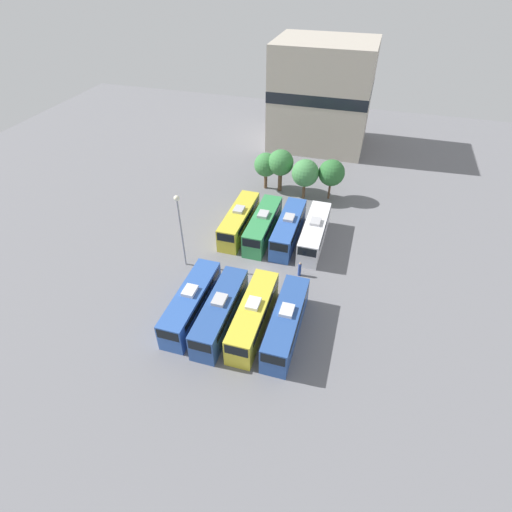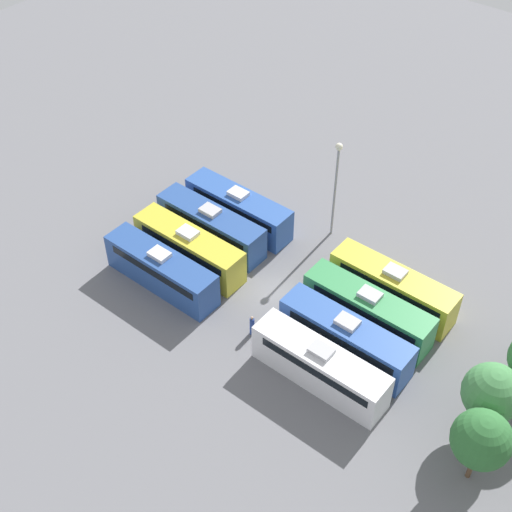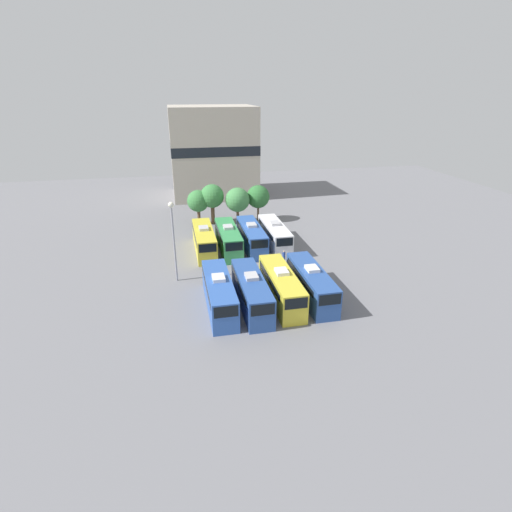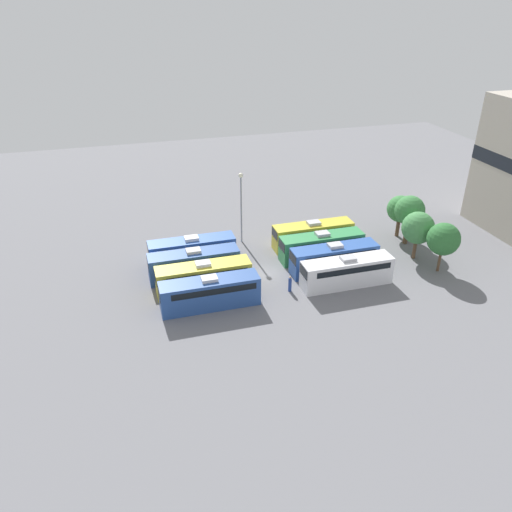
% 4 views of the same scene
% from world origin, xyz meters
% --- Properties ---
extents(ground_plane, '(120.44, 120.44, 0.00)m').
position_xyz_m(ground_plane, '(0.00, 0.00, 0.00)').
color(ground_plane, slate).
extents(bus_0, '(2.49, 10.14, 3.45)m').
position_xyz_m(bus_0, '(-4.78, -7.58, 1.70)').
color(bus_0, '#2D56A8').
rests_on(bus_0, ground_plane).
extents(bus_1, '(2.49, 10.14, 3.45)m').
position_xyz_m(bus_1, '(-1.58, -7.91, 1.70)').
color(bus_1, '#284C93').
rests_on(bus_1, ground_plane).
extents(bus_2, '(2.49, 10.14, 3.45)m').
position_xyz_m(bus_2, '(1.61, -7.45, 1.70)').
color(bus_2, gold).
rests_on(bus_2, ground_plane).
extents(bus_3, '(2.49, 10.14, 3.45)m').
position_xyz_m(bus_3, '(4.85, -7.42, 1.70)').
color(bus_3, '#284C93').
rests_on(bus_3, ground_plane).
extents(bus_4, '(2.49, 10.14, 3.45)m').
position_xyz_m(bus_4, '(-4.87, 7.72, 1.70)').
color(bus_4, gold).
rests_on(bus_4, ground_plane).
extents(bus_5, '(2.49, 10.14, 3.45)m').
position_xyz_m(bus_5, '(-1.65, 7.52, 1.70)').
color(bus_5, '#338C4C').
rests_on(bus_5, ground_plane).
extents(bus_6, '(2.49, 10.14, 3.45)m').
position_xyz_m(bus_6, '(1.59, 7.71, 1.70)').
color(bus_6, '#2D56A8').
rests_on(bus_6, ground_plane).
extents(bus_7, '(2.49, 10.14, 3.45)m').
position_xyz_m(bus_7, '(4.84, 7.76, 1.70)').
color(bus_7, silver).
rests_on(bus_7, ground_plane).
extents(worker_person, '(0.36, 0.36, 1.83)m').
position_xyz_m(worker_person, '(4.38, 1.35, 0.85)').
color(worker_person, navy).
rests_on(worker_person, ground_plane).
extents(light_pole, '(0.60, 0.60, 9.22)m').
position_xyz_m(light_pole, '(-8.77, -0.55, 6.11)').
color(light_pole, gray).
rests_on(light_pole, ground_plane).
extents(tree_0, '(3.46, 3.46, 5.57)m').
position_xyz_m(tree_0, '(-4.65, 19.59, 3.80)').
color(tree_0, brown).
rests_on(tree_0, ground_plane).
extents(tree_1, '(3.73, 3.73, 6.41)m').
position_xyz_m(tree_1, '(-2.41, 19.46, 4.48)').
color(tree_1, brown).
rests_on(tree_1, ground_plane).
extents(tree_2, '(3.84, 3.84, 5.95)m').
position_xyz_m(tree_2, '(1.45, 18.28, 4.01)').
color(tree_2, brown).
rests_on(tree_2, ground_plane).
extents(tree_3, '(3.71, 3.71, 5.95)m').
position_xyz_m(tree_3, '(5.01, 19.28, 4.08)').
color(tree_3, brown).
rests_on(tree_3, ground_plane).
extents(depot_building, '(16.43, 13.34, 17.24)m').
position_xyz_m(depot_building, '(-0.00, 38.58, 8.70)').
color(depot_building, '#B2A899').
rests_on(depot_building, ground_plane).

